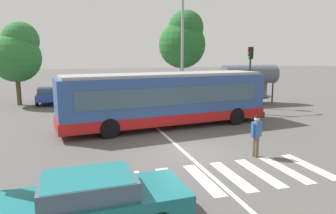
{
  "coord_description": "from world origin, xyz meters",
  "views": [
    {
      "loc": [
        -4.68,
        -11.97,
        4.12
      ],
      "look_at": [
        0.1,
        3.88,
        1.3
      ],
      "focal_mm": 33.35,
      "sensor_mm": 36.0,
      "label": 1
    }
  ],
  "objects_px": {
    "parked_car_champagne": "(143,90)",
    "twin_arm_street_lamp": "(182,37)",
    "parked_car_teal": "(82,93)",
    "city_transit_bus": "(166,99)",
    "pedestrian_crossing_street": "(256,134)",
    "parked_car_black": "(114,92)",
    "bus_stop_shelter": "(249,75)",
    "parked_car_blue": "(48,94)",
    "background_tree_right": "(183,40)",
    "foreground_sedan": "(91,199)",
    "traffic_light_far_corner": "(250,67)",
    "parked_car_white": "(174,90)",
    "background_tree_left": "(17,53)"
  },
  "relations": [
    {
      "from": "foreground_sedan",
      "to": "parked_car_blue",
      "type": "distance_m",
      "value": 20.99
    },
    {
      "from": "parked_car_white",
      "to": "bus_stop_shelter",
      "type": "bearing_deg",
      "value": -46.52
    },
    {
      "from": "parked_car_teal",
      "to": "parked_car_blue",
      "type": "bearing_deg",
      "value": -173.16
    },
    {
      "from": "pedestrian_crossing_street",
      "to": "traffic_light_far_corner",
      "type": "relative_size",
      "value": 0.37
    },
    {
      "from": "city_transit_bus",
      "to": "parked_car_champagne",
      "type": "relative_size",
      "value": 2.65
    },
    {
      "from": "parked_car_champagne",
      "to": "bus_stop_shelter",
      "type": "relative_size",
      "value": 0.99
    },
    {
      "from": "parked_car_black",
      "to": "traffic_light_far_corner",
      "type": "height_order",
      "value": "traffic_light_far_corner"
    },
    {
      "from": "parked_car_white",
      "to": "city_transit_bus",
      "type": "bearing_deg",
      "value": -109.96
    },
    {
      "from": "pedestrian_crossing_street",
      "to": "parked_car_white",
      "type": "bearing_deg",
      "value": 83.27
    },
    {
      "from": "city_transit_bus",
      "to": "twin_arm_street_lamp",
      "type": "height_order",
      "value": "twin_arm_street_lamp"
    },
    {
      "from": "background_tree_left",
      "to": "parked_car_teal",
      "type": "bearing_deg",
      "value": 6.88
    },
    {
      "from": "background_tree_right",
      "to": "city_transit_bus",
      "type": "bearing_deg",
      "value": -112.89
    },
    {
      "from": "foreground_sedan",
      "to": "parked_car_blue",
      "type": "height_order",
      "value": "same"
    },
    {
      "from": "foreground_sedan",
      "to": "parked_car_white",
      "type": "relative_size",
      "value": 0.98
    },
    {
      "from": "parked_car_champagne",
      "to": "traffic_light_far_corner",
      "type": "relative_size",
      "value": 1.0
    },
    {
      "from": "city_transit_bus",
      "to": "background_tree_right",
      "type": "distance_m",
      "value": 16.56
    },
    {
      "from": "parked_car_champagne",
      "to": "parked_car_white",
      "type": "bearing_deg",
      "value": -10.61
    },
    {
      "from": "parked_car_champagne",
      "to": "bus_stop_shelter",
      "type": "bearing_deg",
      "value": -36.34
    },
    {
      "from": "city_transit_bus",
      "to": "foreground_sedan",
      "type": "xyz_separation_m",
      "value": [
        -4.69,
        -9.71,
        -0.82
      ]
    },
    {
      "from": "parked_car_black",
      "to": "background_tree_left",
      "type": "xyz_separation_m",
      "value": [
        -7.63,
        -0.12,
        3.46
      ]
    },
    {
      "from": "parked_car_blue",
      "to": "bus_stop_shelter",
      "type": "height_order",
      "value": "bus_stop_shelter"
    },
    {
      "from": "parked_car_white",
      "to": "background_tree_left",
      "type": "distance_m",
      "value": 13.62
    },
    {
      "from": "pedestrian_crossing_street",
      "to": "twin_arm_street_lamp",
      "type": "xyz_separation_m",
      "value": [
        0.82,
        11.36,
        4.38
      ]
    },
    {
      "from": "city_transit_bus",
      "to": "parked_car_black",
      "type": "relative_size",
      "value": 2.62
    },
    {
      "from": "pedestrian_crossing_street",
      "to": "parked_car_blue",
      "type": "relative_size",
      "value": 0.38
    },
    {
      "from": "foreground_sedan",
      "to": "parked_car_black",
      "type": "relative_size",
      "value": 0.98
    },
    {
      "from": "parked_car_blue",
      "to": "parked_car_teal",
      "type": "xyz_separation_m",
      "value": [
        2.75,
        0.33,
        0.0
      ]
    },
    {
      "from": "parked_car_champagne",
      "to": "twin_arm_street_lamp",
      "type": "bearing_deg",
      "value": -75.6
    },
    {
      "from": "pedestrian_crossing_street",
      "to": "parked_car_teal",
      "type": "height_order",
      "value": "pedestrian_crossing_street"
    },
    {
      "from": "twin_arm_street_lamp",
      "to": "bus_stop_shelter",
      "type": "bearing_deg",
      "value": 6.09
    },
    {
      "from": "pedestrian_crossing_street",
      "to": "traffic_light_far_corner",
      "type": "xyz_separation_m",
      "value": [
        6.0,
        10.5,
        2.15
      ]
    },
    {
      "from": "twin_arm_street_lamp",
      "to": "background_tree_right",
      "type": "xyz_separation_m",
      "value": [
        3.47,
        9.61,
        0.23
      ]
    },
    {
      "from": "parked_car_teal",
      "to": "background_tree_right",
      "type": "relative_size",
      "value": 0.53
    },
    {
      "from": "parked_car_teal",
      "to": "bus_stop_shelter",
      "type": "xyz_separation_m",
      "value": [
        13.19,
        -5.62,
        1.65
      ]
    },
    {
      "from": "parked_car_blue",
      "to": "traffic_light_far_corner",
      "type": "relative_size",
      "value": 0.98
    },
    {
      "from": "parked_car_black",
      "to": "twin_arm_street_lamp",
      "type": "height_order",
      "value": "twin_arm_street_lamp"
    },
    {
      "from": "parked_car_teal",
      "to": "city_transit_bus",
      "type": "bearing_deg",
      "value": -69.3
    },
    {
      "from": "parked_car_black",
      "to": "twin_arm_street_lamp",
      "type": "relative_size",
      "value": 0.54
    },
    {
      "from": "parked_car_blue",
      "to": "parked_car_black",
      "type": "bearing_deg",
      "value": -1.44
    },
    {
      "from": "parked_car_teal",
      "to": "background_tree_right",
      "type": "height_order",
      "value": "background_tree_right"
    },
    {
      "from": "parked_car_black",
      "to": "bus_stop_shelter",
      "type": "distance_m",
      "value": 11.73
    },
    {
      "from": "bus_stop_shelter",
      "to": "background_tree_right",
      "type": "height_order",
      "value": "background_tree_right"
    },
    {
      "from": "bus_stop_shelter",
      "to": "parked_car_teal",
      "type": "bearing_deg",
      "value": 156.93
    },
    {
      "from": "city_transit_bus",
      "to": "parked_car_teal",
      "type": "xyz_separation_m",
      "value": [
        -4.33,
        11.47,
        -0.82
      ]
    },
    {
      "from": "bus_stop_shelter",
      "to": "twin_arm_street_lamp",
      "type": "bearing_deg",
      "value": -173.91
    },
    {
      "from": "traffic_light_far_corner",
      "to": "city_transit_bus",
      "type": "bearing_deg",
      "value": -151.37
    },
    {
      "from": "parked_car_white",
      "to": "twin_arm_street_lamp",
      "type": "height_order",
      "value": "twin_arm_street_lamp"
    },
    {
      "from": "bus_stop_shelter",
      "to": "twin_arm_street_lamp",
      "type": "height_order",
      "value": "twin_arm_street_lamp"
    },
    {
      "from": "foreground_sedan",
      "to": "parked_car_blue",
      "type": "relative_size",
      "value": 1.0
    },
    {
      "from": "bus_stop_shelter",
      "to": "pedestrian_crossing_street",
      "type": "bearing_deg",
      "value": -119.85
    }
  ]
}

